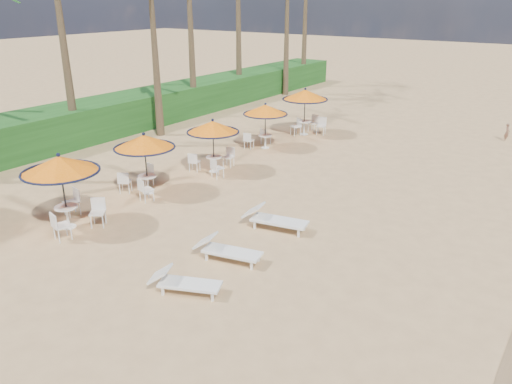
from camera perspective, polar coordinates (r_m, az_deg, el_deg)
ground at (r=13.79m, az=-7.93°, el=-8.88°), size 160.00×160.00×0.00m
scrub_hedge at (r=29.91m, az=-12.95°, el=9.29°), size 3.00×40.00×1.80m
station_0 at (r=16.51m, az=-21.22°, el=1.97°), size 2.39×2.39×2.49m
station_1 at (r=18.75m, az=-12.76°, el=4.80°), size 2.25×2.25×2.35m
station_2 at (r=20.75m, az=-4.94°, el=6.70°), size 2.18×2.24×2.28m
station_3 at (r=24.13m, az=0.97°, el=8.96°), size 2.14×2.14×2.23m
station_4 at (r=26.76m, az=5.73°, el=10.37°), size 2.40×2.40×2.50m
lounger_near at (r=12.73m, az=-8.38°, el=-10.09°), size 1.89×1.24×0.65m
lounger_mid at (r=14.06m, az=-3.50°, el=-6.55°), size 2.03×1.03×0.70m
lounger_far at (r=15.86m, az=1.95°, el=-3.03°), size 2.18×1.06×0.75m
person at (r=28.76m, az=26.78°, el=6.19°), size 0.29×0.38×0.95m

